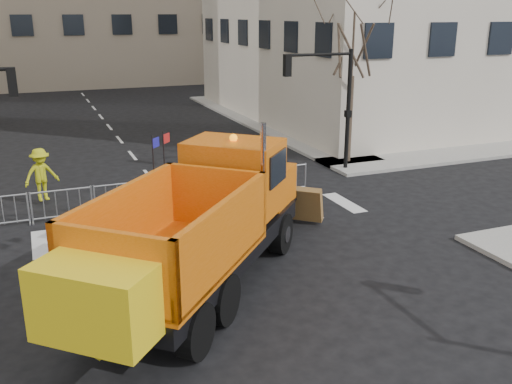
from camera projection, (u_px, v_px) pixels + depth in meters
name	position (u px, v px, depth m)	size (l,w,h in m)	color
ground	(246.00, 295.00, 14.56)	(120.00, 120.00, 0.00)	black
sidewalk_back	(167.00, 197.00, 22.06)	(64.00, 5.00, 0.15)	gray
traffic_light_right	(348.00, 112.00, 25.17)	(0.18, 0.18, 5.40)	black
crowd_barriers	(152.00, 194.00, 20.85)	(12.60, 0.60, 1.10)	#9EA0A5
street_tree	(351.00, 84.00, 25.99)	(3.00, 3.00, 7.50)	#382B21
plow_truck	(198.00, 224.00, 14.14)	(9.44, 10.01, 4.22)	black
cop_a	(256.00, 182.00, 20.67)	(0.73, 0.48, 2.00)	black
cop_b	(282.00, 189.00, 19.92)	(0.97, 0.76, 2.00)	black
cop_c	(287.00, 196.00, 19.38)	(1.08, 0.45, 1.85)	black
worker	(41.00, 175.00, 21.13)	(1.28, 0.74, 1.98)	gold
newspaper_box	(260.00, 164.00, 24.29)	(0.45, 0.40, 1.10)	maroon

